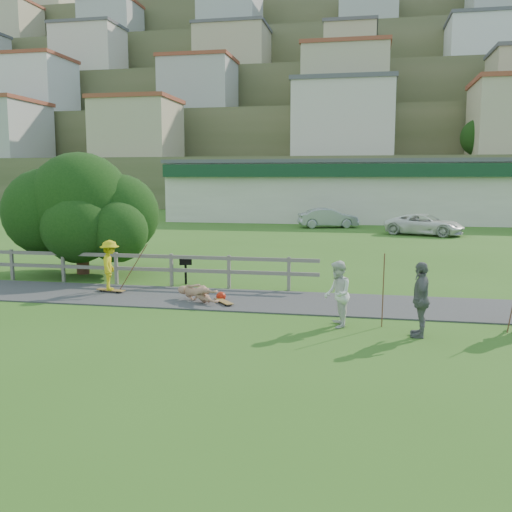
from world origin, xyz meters
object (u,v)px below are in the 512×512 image
(spectator_a, at_px, (337,294))
(spectator_b, at_px, (421,299))
(car_white, at_px, (425,225))
(tree, at_px, (81,225))
(bbq, at_px, (186,271))
(car_silver, at_px, (328,218))
(skater_rider, at_px, (110,268))
(skater_fallen, at_px, (198,293))

(spectator_a, distance_m, spectator_b, 1.99)
(car_white, height_order, tree, tree)
(car_white, relative_size, bbq, 5.32)
(car_silver, height_order, bbq, car_silver)
(skater_rider, height_order, skater_fallen, skater_rider)
(skater_rider, height_order, spectator_b, spectator_b)
(spectator_a, distance_m, car_white, 24.20)
(skater_fallen, height_order, tree, tree)
(car_silver, bearing_deg, car_white, -139.79)
(skater_rider, relative_size, tree, 0.26)
(spectator_a, relative_size, tree, 0.26)
(spectator_b, bearing_deg, tree, -114.55)
(skater_rider, height_order, bbq, skater_rider)
(skater_rider, relative_size, bbq, 1.74)
(car_white, xyz_separation_m, bbq, (-9.64, -19.16, -0.22))
(tree, bearing_deg, bbq, -16.45)
(skater_rider, bearing_deg, spectator_b, -130.00)
(skater_fallen, xyz_separation_m, spectator_a, (4.14, -1.92, 0.53))
(car_white, bearing_deg, tree, 161.08)
(car_white, distance_m, tree, 22.81)
(spectator_b, bearing_deg, car_white, 178.81)
(skater_rider, bearing_deg, car_white, -49.09)
(car_white, bearing_deg, car_silver, 75.60)
(skater_fallen, xyz_separation_m, spectator_b, (6.06, -2.43, 0.59))
(spectator_a, bearing_deg, spectator_b, 67.70)
(skater_rider, distance_m, spectator_b, 9.77)
(skater_fallen, relative_size, bbq, 1.72)
(spectator_b, distance_m, tree, 13.60)
(car_silver, distance_m, tree, 23.51)
(tree, bearing_deg, spectator_b, -28.75)
(tree, bearing_deg, spectator_a, -31.11)
(car_white, bearing_deg, spectator_b, -165.79)
(car_silver, xyz_separation_m, tree, (-7.74, -22.17, 1.17))
(skater_rider, bearing_deg, car_silver, -31.72)
(car_silver, bearing_deg, spectator_b, 172.44)
(spectator_a, xyz_separation_m, tree, (-9.96, 6.01, 1.07))
(skater_rider, distance_m, skater_fallen, 3.29)
(car_silver, distance_m, car_white, 7.77)
(spectator_a, distance_m, car_silver, 28.27)
(skater_rider, bearing_deg, skater_fallen, -125.30)
(spectator_a, bearing_deg, car_silver, 177.02)
(skater_fallen, bearing_deg, car_silver, 29.66)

